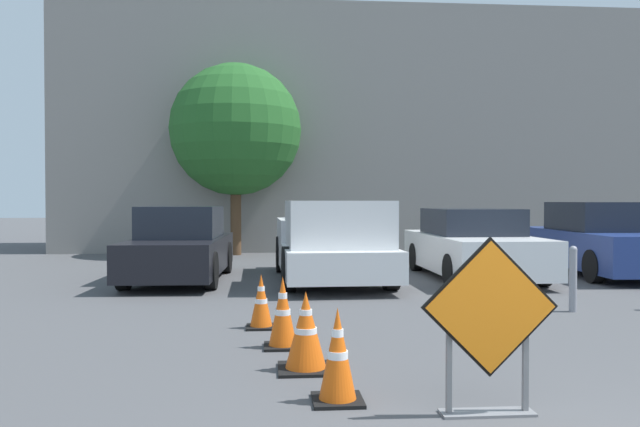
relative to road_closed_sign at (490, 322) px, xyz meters
name	(u,v)px	position (x,y,z in m)	size (l,w,h in m)	color
ground_plane	(376,279)	(0.56, 8.14, -0.71)	(96.00, 96.00, 0.00)	#4C4C4F
road_closed_sign	(490,322)	(0.00, 0.00, 0.00)	(1.05, 0.20, 1.35)	black
traffic_cone_nearest	(338,356)	(-1.10, 0.42, -0.34)	(0.41, 0.41, 0.76)	black
traffic_cone_second	(306,332)	(-1.30, 1.38, -0.34)	(0.53, 0.53, 0.76)	black
traffic_cone_third	(283,313)	(-1.50, 2.32, -0.33)	(0.42, 0.42, 0.79)	black
traffic_cone_fourth	(261,302)	(-1.75, 3.40, -0.38)	(0.38, 0.38, 0.69)	black
parked_car_nearest	(181,246)	(-3.44, 8.28, -0.02)	(1.89, 4.31, 1.51)	black
pickup_truck	(332,245)	(-0.41, 7.75, 0.02)	(2.17, 5.18, 1.62)	silver
parked_car_second	(472,246)	(2.61, 8.25, -0.04)	(1.95, 4.59, 1.45)	white
parked_car_third	(600,241)	(5.64, 8.65, 0.02)	(2.07, 4.78, 1.59)	navy
bollard_nearest	(573,277)	(2.78, 4.20, -0.20)	(0.12, 0.12, 0.96)	gray
building_facade_backdrop	(364,135)	(1.70, 17.39, 3.23)	(20.20, 5.00, 7.88)	gray
street_tree_behind_lot	(236,130)	(-2.64, 14.20, 3.02)	(3.92, 3.92, 5.70)	#513823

